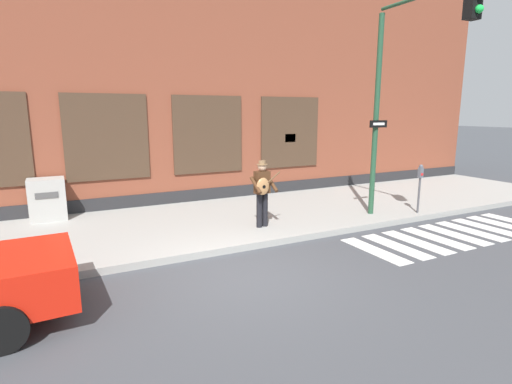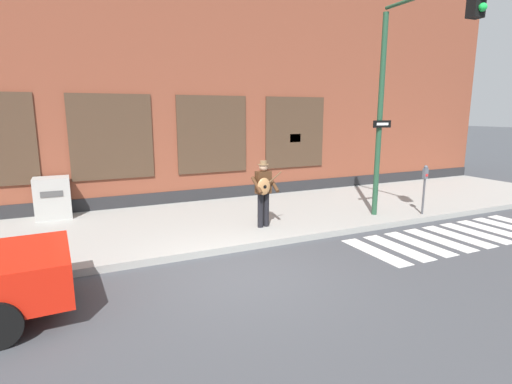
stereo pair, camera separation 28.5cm
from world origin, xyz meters
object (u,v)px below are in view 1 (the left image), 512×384
(parking_meter, at_px, (420,181))
(utility_box, at_px, (47,199))
(traffic_light, at_px, (409,72))
(busker, at_px, (262,190))

(parking_meter, distance_m, utility_box, 10.55)
(traffic_light, bearing_deg, utility_box, 151.29)
(busker, height_order, traffic_light, traffic_light)
(busker, height_order, parking_meter, busker)
(busker, bearing_deg, parking_meter, -9.16)
(traffic_light, xyz_separation_m, utility_box, (-8.39, 4.60, -3.33))
(busker, xyz_separation_m, parking_meter, (4.79, -0.77, -0.04))
(traffic_light, distance_m, parking_meter, 3.29)
(traffic_light, relative_size, parking_meter, 3.98)
(traffic_light, relative_size, utility_box, 4.95)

